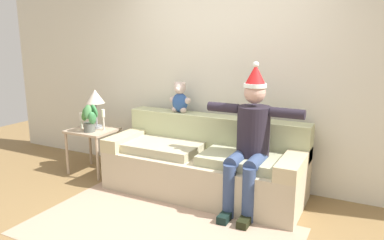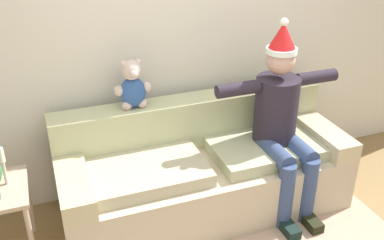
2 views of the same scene
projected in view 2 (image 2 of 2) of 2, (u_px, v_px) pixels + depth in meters
name	position (u px, v px, depth m)	size (l,w,h in m)	color
back_wall	(180.00, 29.00, 3.50)	(7.00, 0.10, 2.70)	beige
couch	(203.00, 169.00, 3.53)	(2.25, 0.87, 0.85)	#BBAC8E
person_seated	(282.00, 118.00, 3.38)	(1.02, 0.77, 1.53)	#251F2A
teddy_bear	(133.00, 86.00, 3.29)	(0.29, 0.17, 0.38)	#2D5298
candle_short	(2.00, 161.00, 2.86)	(0.04, 0.04, 0.27)	beige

